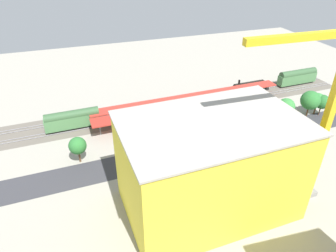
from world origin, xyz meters
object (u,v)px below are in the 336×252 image
(tower_crane, at_px, (323,109))
(street_tree_4, at_px, (310,100))
(construction_building, at_px, (210,167))
(street_tree_0, at_px, (78,146))
(parked_car_3, at_px, (194,154))
(box_truck_2, at_px, (176,152))
(parked_car_5, at_px, (138,168))
(street_tree_1, at_px, (286,107))
(parked_car_0, at_px, (272,139))
(traffic_light, at_px, (178,149))
(platform_canopy_near, at_px, (169,110))
(locomotive, at_px, (251,87))
(passenger_coach, at_px, (297,77))
(box_truck_1, at_px, (172,159))
(street_tree_3, at_px, (322,102))
(box_truck_0, at_px, (227,143))
(street_tree_2, at_px, (317,100))
(freight_coach_far, at_px, (73,119))
(platform_canopy_far, at_px, (190,97))
(parked_car_2, at_px, (222,150))
(parked_car_4, at_px, (166,160))
(parked_car_1, at_px, (248,143))

(tower_crane, height_order, street_tree_4, tower_crane)
(construction_building, xyz_separation_m, street_tree_0, (24.33, -23.91, -5.17))
(parked_car_3, xyz_separation_m, box_truck_2, (4.53, -0.99, 0.80))
(parked_car_5, bearing_deg, parked_car_3, -176.58)
(street_tree_1, bearing_deg, tower_crane, 58.92)
(box_truck_2, bearing_deg, parked_car_0, 176.39)
(traffic_light, bearing_deg, platform_canopy_near, -103.35)
(locomotive, height_order, parked_car_5, locomotive)
(passenger_coach, bearing_deg, box_truck_1, 26.72)
(tower_crane, bearing_deg, street_tree_3, -137.59)
(box_truck_1, bearing_deg, parked_car_3, -167.76)
(construction_building, bearing_deg, passenger_coach, -143.91)
(box_truck_0, height_order, street_tree_2, street_tree_2)
(box_truck_0, height_order, box_truck_1, box_truck_0)
(box_truck_1, height_order, street_tree_2, street_tree_2)
(freight_coach_far, distance_m, traffic_light, 35.12)
(passenger_coach, bearing_deg, platform_canopy_near, 11.22)
(platform_canopy_far, distance_m, street_tree_4, 37.85)
(parked_car_3, bearing_deg, parked_car_2, 174.13)
(parked_car_4, distance_m, box_truck_2, 3.51)
(parked_car_5, bearing_deg, street_tree_1, -170.31)
(freight_coach_far, height_order, street_tree_1, street_tree_1)
(parked_car_2, xyz_separation_m, street_tree_2, (-38.16, -9.30, 4.07))
(parked_car_0, bearing_deg, street_tree_3, -161.02)
(parked_car_1, xyz_separation_m, street_tree_4, (-26.45, -8.09, 4.87))
(locomotive, bearing_deg, street_tree_3, 115.94)
(parked_car_0, relative_size, tower_crane, 0.12)
(platform_canopy_near, relative_size, box_truck_2, 4.87)
(passenger_coach, height_order, parked_car_2, passenger_coach)
(street_tree_1, distance_m, street_tree_4, 9.42)
(construction_building, relative_size, street_tree_1, 4.24)
(platform_canopy_near, relative_size, box_truck_1, 4.91)
(platform_canopy_far, xyz_separation_m, street_tree_3, (-37.77, 18.18, 0.77))
(parked_car_4, height_order, construction_building, construction_building)
(platform_canopy_near, relative_size, street_tree_0, 6.65)
(passenger_coach, bearing_deg, box_truck_2, 25.66)
(platform_canopy_far, xyz_separation_m, box_truck_0, (-0.88, 25.00, -2.27))
(parked_car_4, bearing_deg, parked_car_0, 179.04)
(parked_car_1, bearing_deg, tower_crane, 90.56)
(passenger_coach, xyz_separation_m, parked_car_0, (32.54, 30.86, -2.38))
(box_truck_1, height_order, street_tree_3, street_tree_3)
(box_truck_2, relative_size, street_tree_2, 1.36)
(parked_car_1, relative_size, box_truck_2, 0.44)
(street_tree_1, bearing_deg, freight_coach_far, -15.52)
(street_tree_1, bearing_deg, box_truck_1, 12.46)
(box_truck_0, distance_m, street_tree_1, 24.51)
(parked_car_2, height_order, street_tree_3, street_tree_3)
(platform_canopy_near, xyz_separation_m, freight_coach_far, (28.48, -5.64, -1.13))
(parked_car_1, distance_m, box_truck_0, 6.29)
(platform_canopy_near, bearing_deg, street_tree_3, 166.09)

